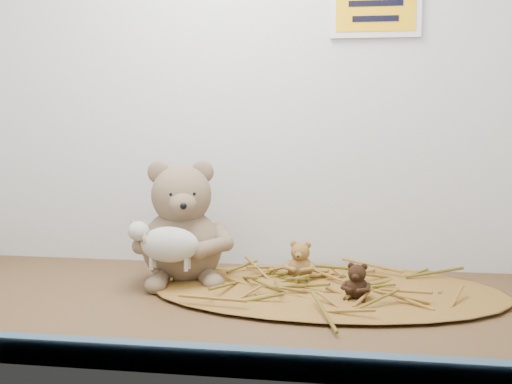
# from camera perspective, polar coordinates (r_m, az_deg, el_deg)

# --- Properties ---
(alcove_shell) EXTENTS (1.20, 0.60, 0.90)m
(alcove_shell) POSITION_cam_1_polar(r_m,az_deg,el_deg) (1.18, -4.24, 12.78)
(alcove_shell) COLOR #442717
(alcove_shell) RESTS_ON ground
(front_rail) EXTENTS (1.19, 0.02, 0.04)m
(front_rail) POSITION_cam_1_polar(r_m,az_deg,el_deg) (0.87, -9.70, -14.15)
(front_rail) COLOR #344E63
(front_rail) RESTS_ON shelf_floor
(straw_bed) EXTENTS (0.66, 0.38, 0.01)m
(straw_bed) POSITION_cam_1_polar(r_m,az_deg,el_deg) (1.20, 6.32, -8.66)
(straw_bed) COLOR brown
(straw_bed) RESTS_ON shelf_floor
(main_teddy) EXTENTS (0.25, 0.25, 0.24)m
(main_teddy) POSITION_cam_1_polar(r_m,az_deg,el_deg) (1.27, -6.63, -2.59)
(main_teddy) COLOR #79674A
(main_teddy) RESTS_ON shelf_floor
(toy_lamb) EXTENTS (0.14, 0.09, 0.09)m
(toy_lamb) POSITION_cam_1_polar(r_m,az_deg,el_deg) (1.20, -7.70, -4.66)
(toy_lamb) COLOR beige
(toy_lamb) RESTS_ON main_teddy
(mini_teddy_tan) EXTENTS (0.07, 0.07, 0.07)m
(mini_teddy_tan) POSITION_cam_1_polar(r_m,az_deg,el_deg) (1.25, 3.96, -5.93)
(mini_teddy_tan) COLOR #915D2F
(mini_teddy_tan) RESTS_ON straw_bed
(mini_teddy_brown) EXTENTS (0.06, 0.06, 0.06)m
(mini_teddy_brown) POSITION_cam_1_polar(r_m,az_deg,el_deg) (1.14, 8.98, -7.67)
(mini_teddy_brown) COLOR black
(mini_teddy_brown) RESTS_ON straw_bed
(wall_sign) EXTENTS (0.16, 0.01, 0.11)m
(wall_sign) POSITION_cam_1_polar(r_m,az_deg,el_deg) (1.37, 10.59, 16.13)
(wall_sign) COLOR #E59F0B
(wall_sign) RESTS_ON back_wall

